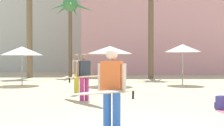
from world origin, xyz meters
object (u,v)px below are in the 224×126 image
cafe_umbrella_3 (22,51)px  person_mid_left (77,72)px  backpack (220,103)px  palm_tree_center (70,12)px  person_mid_right (112,89)px  cafe_umbrella_1 (183,48)px  person_far_right (84,76)px  cafe_umbrella_2 (110,50)px

cafe_umbrella_3 → person_mid_left: cafe_umbrella_3 is taller
backpack → palm_tree_center: bearing=-20.1°
cafe_umbrella_3 → person_mid_right: size_ratio=0.89×
palm_tree_center → person_mid_right: (3.32, -19.25, -4.75)m
cafe_umbrella_1 → person_far_right: bearing=-129.0°
person_far_right → cafe_umbrella_3: bearing=-179.6°
cafe_umbrella_3 → person_far_right: 7.91m
cafe_umbrella_2 → backpack: bearing=-67.8°
cafe_umbrella_1 → person_far_right: (-5.35, -6.62, -1.28)m
person_mid_right → person_mid_left: (-1.44, 6.93, 0.03)m
palm_tree_center → cafe_umbrella_1: palm_tree_center is taller
cafe_umbrella_1 → person_far_right: 8.60m
palm_tree_center → person_mid_left: palm_tree_center is taller
cafe_umbrella_3 → person_far_right: cafe_umbrella_3 is taller
palm_tree_center → cafe_umbrella_3: (-1.84, -7.79, -3.64)m
cafe_umbrella_1 → backpack: cafe_umbrella_1 is taller
person_mid_right → person_mid_left: size_ratio=1.59×
cafe_umbrella_1 → backpack: size_ratio=5.82×
backpack → person_mid_right: size_ratio=0.15×
backpack → person_mid_left: person_mid_left is taller
cafe_umbrella_1 → person_mid_right: bearing=-111.0°
cafe_umbrella_2 → person_mid_right: bearing=-90.2°
cafe_umbrella_1 → person_mid_right: (-4.40, -11.47, -1.28)m
cafe_umbrella_1 → cafe_umbrella_3: cafe_umbrella_1 is taller
person_far_right → person_mid_left: bearing=161.2°
person_far_right → person_mid_left: (-0.49, 2.07, 0.03)m
cafe_umbrella_2 → person_mid_right: 11.08m
cafe_umbrella_2 → backpack: cafe_umbrella_2 is taller
person_mid_right → person_mid_left: bearing=-147.4°
cafe_umbrella_1 → cafe_umbrella_2: 4.38m
backpack → cafe_umbrella_1: bearing=-49.6°
cafe_umbrella_3 → person_far_right: (4.21, -6.60, -1.11)m
palm_tree_center → backpack: (6.64, -16.25, -5.48)m
cafe_umbrella_2 → cafe_umbrella_3: (-5.21, 0.44, -0.04)m
person_mid_left → person_mid_right: bearing=-64.4°
person_mid_right → cafe_umbrella_3: bearing=-134.9°
cafe_umbrella_3 → person_mid_left: bearing=-50.6°
cafe_umbrella_2 → cafe_umbrella_1: bearing=6.0°
cafe_umbrella_1 → backpack: 8.77m
palm_tree_center → backpack: bearing=-67.8°
cafe_umbrella_1 → cafe_umbrella_3: bearing=-179.9°
cafe_umbrella_1 → person_mid_left: size_ratio=1.40×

